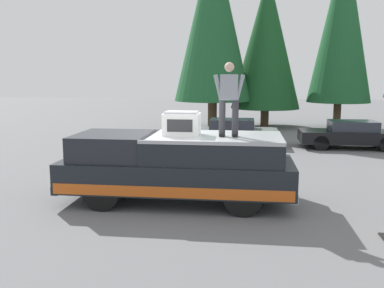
% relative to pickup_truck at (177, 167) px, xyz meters
% --- Properties ---
extents(ground_plane, '(90.00, 90.00, 0.00)m').
position_rel_pickup_truck_xyz_m(ground_plane, '(-0.00, 0.03, -0.87)').
color(ground_plane, slate).
extents(pickup_truck, '(2.01, 5.54, 1.65)m').
position_rel_pickup_truck_xyz_m(pickup_truck, '(0.00, 0.00, 0.00)').
color(pickup_truck, black).
rests_on(pickup_truck, ground).
extents(compressor_unit, '(0.65, 0.84, 0.56)m').
position_rel_pickup_truck_xyz_m(compressor_unit, '(-0.04, -0.12, 1.05)').
color(compressor_unit, white).
rests_on(compressor_unit, pickup_truck).
extents(person_on_truck_bed, '(0.29, 0.72, 1.69)m').
position_rel_pickup_truck_xyz_m(person_on_truck_bed, '(-0.12, -1.22, 1.68)').
color(person_on_truck_bed, '#333338').
rests_on(person_on_truck_bed, pickup_truck).
extents(parked_car_black, '(1.64, 4.10, 1.16)m').
position_rel_pickup_truck_xyz_m(parked_car_black, '(8.46, -5.97, -0.29)').
color(parked_car_black, black).
rests_on(parked_car_black, ground).
extents(parked_car_grey, '(1.64, 4.10, 1.16)m').
position_rel_pickup_truck_xyz_m(parked_car_grey, '(8.49, -0.95, -0.29)').
color(parked_car_grey, gray).
rests_on(parked_car_grey, ground).
extents(conifer_left, '(3.53, 3.53, 10.56)m').
position_rel_pickup_truck_xyz_m(conifer_left, '(15.41, -6.82, 5.15)').
color(conifer_left, '#4C3826').
rests_on(conifer_left, ground).
extents(conifer_center_left, '(4.02, 4.02, 8.84)m').
position_rel_pickup_truck_xyz_m(conifer_center_left, '(15.77, -2.72, 4.08)').
color(conifer_center_left, '#4C3826').
rests_on(conifer_center_left, ground).
extents(conifer_center_right, '(4.32, 4.32, 10.79)m').
position_rel_pickup_truck_xyz_m(conifer_center_right, '(14.47, 0.31, 5.30)').
color(conifer_center_right, '#4C3826').
rests_on(conifer_center_right, ground).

